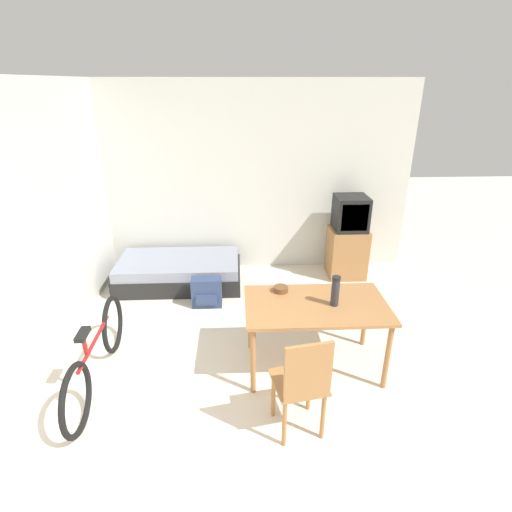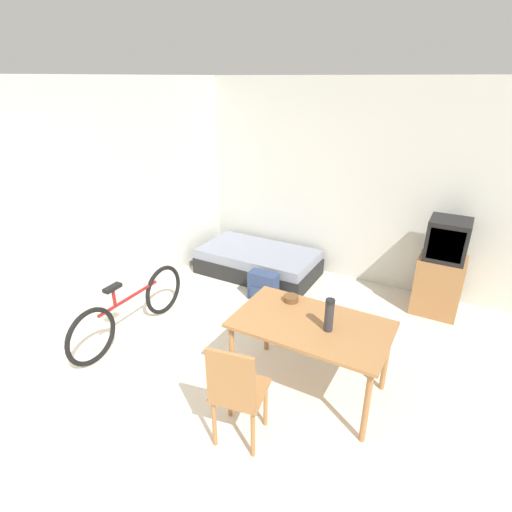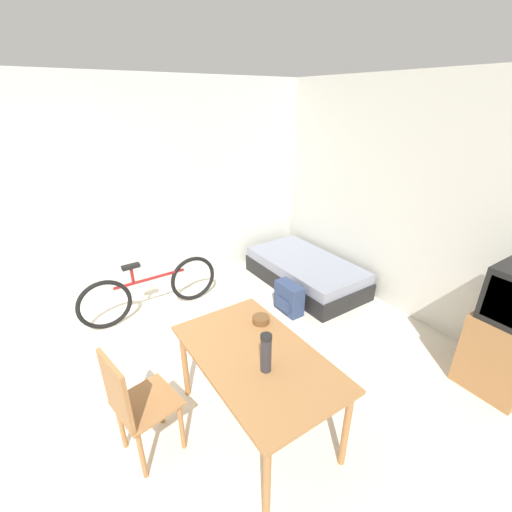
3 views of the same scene
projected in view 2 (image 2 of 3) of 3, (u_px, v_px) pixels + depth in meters
ground_plane at (138, 488)px, 2.84m from camera, size 20.00×20.00×0.00m
wall_back at (336, 183)px, 5.46m from camera, size 4.89×0.06×2.70m
wall_left at (122, 199)px, 4.74m from camera, size 0.06×4.95×2.70m
daybed at (258, 262)px, 5.88m from camera, size 1.71×0.93×0.38m
tv at (441, 270)px, 4.77m from camera, size 0.52×0.48×1.20m
dining_table at (311, 331)px, 3.50m from camera, size 1.35×0.79×0.73m
wooden_chair at (236, 391)px, 2.98m from camera, size 0.46×0.46×0.95m
bicycle at (131, 310)px, 4.42m from camera, size 0.08×1.70×0.71m
thermos_flask at (329, 314)px, 3.30m from camera, size 0.08×0.08×0.30m
mate_bowl at (291, 298)px, 3.79m from camera, size 0.14×0.14×0.05m
backpack at (263, 287)px, 5.18m from camera, size 0.38×0.21×0.38m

